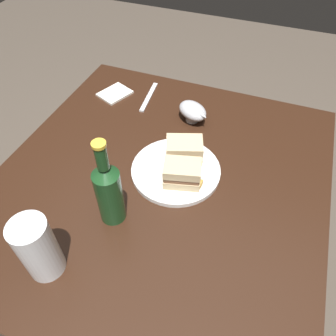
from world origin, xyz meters
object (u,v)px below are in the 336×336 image
object	(u,v)px
sandwich_half_right	(184,150)
cider_bottle	(109,191)
gravy_boat	(193,111)
fork	(149,97)
sandwich_half_left	(182,174)
plate	(176,170)
pint_glass	(39,251)
napkin	(115,93)

from	to	relation	value
sandwich_half_right	cider_bottle	xyz separation A→B (m)	(-0.25, 0.11, 0.06)
gravy_boat	fork	xyz separation A→B (m)	(0.07, 0.19, -0.04)
sandwich_half_left	cider_bottle	size ratio (longest dim) A/B	0.45
plate	cider_bottle	world-z (taller)	cider_bottle
pint_glass	fork	world-z (taller)	pint_glass
plate	pint_glass	world-z (taller)	pint_glass
pint_glass	gravy_boat	bearing A→B (deg)	-13.40
plate	sandwich_half_right	bearing A→B (deg)	-7.43
cider_bottle	gravy_boat	bearing A→B (deg)	-9.26
cider_bottle	fork	bearing A→B (deg)	13.01
plate	sandwich_half_left	world-z (taller)	sandwich_half_left
napkin	cider_bottle	bearing A→B (deg)	-153.24
plate	sandwich_half_right	distance (m)	0.07
pint_glass	cider_bottle	size ratio (longest dim) A/B	0.65
pint_glass	cider_bottle	distance (m)	0.20
sandwich_half_left	cider_bottle	xyz separation A→B (m)	(-0.16, 0.13, 0.05)
pint_glass	napkin	xyz separation A→B (m)	(0.67, 0.17, -0.07)
sandwich_half_left	cider_bottle	bearing A→B (deg)	140.36
napkin	sandwich_half_left	bearing A→B (deg)	-131.03
sandwich_half_left	plate	bearing A→B (deg)	36.97
sandwich_half_left	sandwich_half_right	size ratio (longest dim) A/B	0.93
pint_glass	sandwich_half_right	bearing A→B (deg)	-22.87
cider_bottle	fork	xyz separation A→B (m)	(0.52, 0.12, -0.10)
plate	gravy_boat	bearing A→B (deg)	6.48
sandwich_half_right	gravy_boat	size ratio (longest dim) A/B	0.95
plate	napkin	size ratio (longest dim) A/B	2.37
sandwich_half_left	napkin	bearing A→B (deg)	48.97
napkin	pint_glass	bearing A→B (deg)	-165.79
plate	cider_bottle	bearing A→B (deg)	153.58
plate	fork	distance (m)	0.38
cider_bottle	pint_glass	bearing A→B (deg)	157.09
pint_glass	fork	size ratio (longest dim) A/B	0.93
cider_bottle	napkin	distance (m)	0.56
napkin	gravy_boat	bearing A→B (deg)	-97.81
sandwich_half_left	pint_glass	world-z (taller)	pint_glass
cider_bottle	sandwich_half_right	bearing A→B (deg)	-22.84
gravy_boat	napkin	xyz separation A→B (m)	(0.04, 0.32, -0.04)
gravy_boat	cider_bottle	distance (m)	0.46
sandwich_half_left	pint_glass	bearing A→B (deg)	148.52
napkin	sandwich_half_right	bearing A→B (deg)	-123.58
sandwich_half_right	fork	bearing A→B (deg)	40.91
sandwich_half_left	pint_glass	distance (m)	0.40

